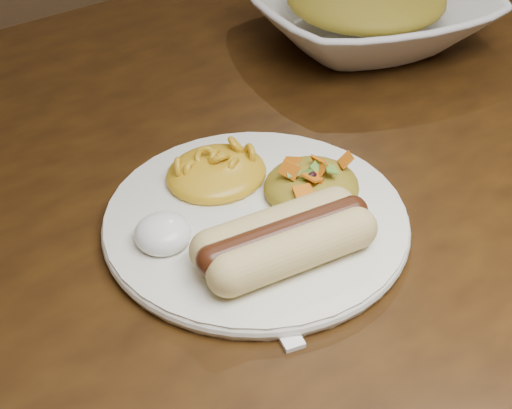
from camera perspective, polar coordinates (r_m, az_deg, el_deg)
table at (r=0.71m, az=1.12°, el=-3.74°), size 1.60×0.90×0.75m
plate at (r=0.59m, az=0.00°, el=-1.25°), size 0.26×0.26×0.01m
hotdog at (r=0.54m, az=2.33°, el=-2.70°), size 0.12×0.08×0.03m
mac_and_cheese at (r=0.62m, az=-3.22°, el=3.50°), size 0.10×0.09×0.03m
sour_cream at (r=0.56m, az=-7.50°, el=-1.87°), size 0.06×0.06×0.03m
taco_salad at (r=0.60m, az=4.50°, el=2.05°), size 0.08×0.08×0.04m
fork at (r=0.53m, az=0.97°, el=-7.63°), size 0.06×0.15×0.00m
serving_bowl at (r=0.89m, az=8.68°, el=15.03°), size 0.35×0.35×0.07m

